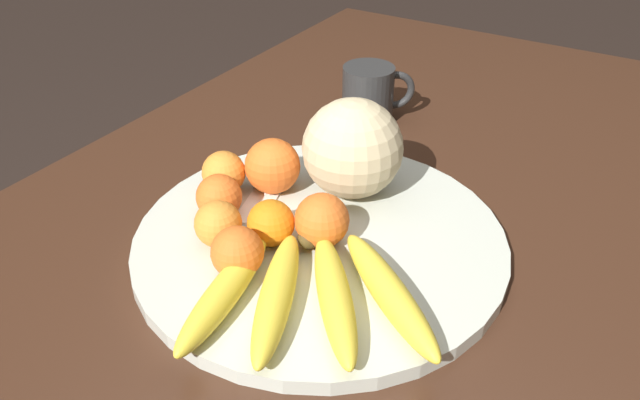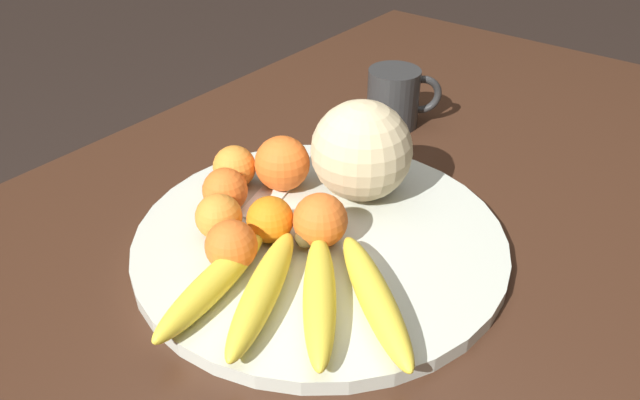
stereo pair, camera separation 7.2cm
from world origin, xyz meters
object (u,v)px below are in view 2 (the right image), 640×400
object	(u,v)px
ceramic_mug	(395,98)
orange_front_left	(282,164)
banana_bunch	(295,292)
orange_back_right	(320,220)
fruit_bowl	(320,240)
orange_mid_center	(219,217)
orange_side_extra	(231,246)
produce_tag	(266,200)
orange_top_small	(225,190)
kitchen_table	(360,290)
melon	(361,151)
orange_back_left	(270,220)
orange_front_right	(234,167)

from	to	relation	value
ceramic_mug	orange_front_left	bearing A→B (deg)	0.51
banana_bunch	ceramic_mug	bearing A→B (deg)	168.70
orange_front_left	orange_back_right	bearing A→B (deg)	61.00
fruit_bowl	orange_mid_center	xyz separation A→B (m)	(0.08, -0.09, 0.04)
orange_mid_center	orange_side_extra	distance (m)	0.06
produce_tag	orange_side_extra	bearing A→B (deg)	10.79
fruit_bowl	orange_side_extra	world-z (taller)	orange_side_extra
orange_front_left	orange_top_small	bearing A→B (deg)	-14.84
orange_side_extra	produce_tag	xyz separation A→B (m)	(-0.12, -0.06, -0.03)
orange_front_left	orange_side_extra	size ratio (longest dim) A/B	1.25
orange_mid_center	orange_back_right	distance (m)	0.12
kitchen_table	banana_bunch	size ratio (longest dim) A/B	6.01
melon	orange_back_left	world-z (taller)	melon
kitchen_table	fruit_bowl	world-z (taller)	fruit_bowl
fruit_bowl	orange_front_right	distance (m)	0.16
banana_bunch	orange_mid_center	size ratio (longest dim) A/B	4.81
melon	orange_front_left	xyz separation A→B (m)	(0.05, -0.09, -0.03)
orange_front_right	ceramic_mug	distance (m)	0.32
orange_back_right	orange_top_small	world-z (taller)	orange_back_right
orange_back_left	orange_top_small	size ratio (longest dim) A/B	0.98
banana_bunch	orange_front_left	world-z (taller)	orange_front_left
orange_mid_center	fruit_bowl	bearing A→B (deg)	129.48
orange_mid_center	orange_side_extra	bearing A→B (deg)	58.91
banana_bunch	orange_back_left	size ratio (longest dim) A/B	4.81
melon	ceramic_mug	bearing A→B (deg)	-157.95
orange_back_left	ceramic_mug	bearing A→B (deg)	-169.99
ceramic_mug	orange_top_small	bearing A→B (deg)	-3.06
melon	orange_back_right	distance (m)	0.12
orange_front_right	melon	bearing A→B (deg)	121.04
banana_bunch	orange_front_right	xyz separation A→B (m)	(-0.13, -0.21, 0.01)
orange_side_extra	produce_tag	world-z (taller)	orange_side_extra
melon	orange_mid_center	size ratio (longest dim) A/B	2.32
melon	orange_front_right	bearing A→B (deg)	-58.96
banana_bunch	orange_mid_center	distance (m)	0.15
kitchen_table	orange_back_left	distance (m)	0.18
ceramic_mug	orange_back_left	bearing A→B (deg)	10.01
kitchen_table	banana_bunch	world-z (taller)	banana_bunch
orange_front_right	produce_tag	size ratio (longest dim) A/B	0.58
orange_mid_center	ceramic_mug	xyz separation A→B (m)	(-0.41, -0.01, 0.00)
produce_tag	orange_back_left	bearing A→B (deg)	30.66
banana_bunch	orange_front_left	size ratio (longest dim) A/B	3.67
banana_bunch	orange_front_right	world-z (taller)	orange_front_right
kitchen_table	orange_mid_center	xyz separation A→B (m)	(0.13, -0.12, 0.14)
orange_mid_center	orange_front_right	bearing A→B (deg)	-144.61
orange_front_left	orange_front_right	xyz separation A→B (m)	(0.03, -0.05, -0.01)
banana_bunch	orange_side_extra	size ratio (longest dim) A/B	4.58
orange_side_extra	ceramic_mug	size ratio (longest dim) A/B	0.55
fruit_bowl	orange_back_left	world-z (taller)	orange_back_left
orange_back_left	produce_tag	size ratio (longest dim) A/B	0.56
orange_back_right	banana_bunch	bearing A→B (deg)	24.55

